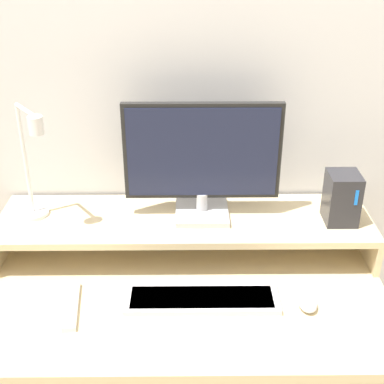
{
  "coord_description": "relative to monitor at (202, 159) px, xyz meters",
  "views": [
    {
      "loc": [
        0.01,
        -0.92,
        1.7
      ],
      "look_at": [
        0.02,
        0.38,
        1.03
      ],
      "focal_mm": 50.0,
      "sensor_mm": 36.0,
      "label": 1
    }
  ],
  "objects": [
    {
      "name": "router_dock",
      "position": [
        0.42,
        -0.05,
        -0.11
      ],
      "size": [
        0.09,
        0.11,
        0.16
      ],
      "color": "#28282D",
      "rests_on": "monitor_shelf"
    },
    {
      "name": "monitor",
      "position": [
        0.0,
        0.0,
        0.0
      ],
      "size": [
        0.47,
        0.18,
        0.37
      ],
      "color": "#BCBCC1",
      "rests_on": "monitor_shelf"
    },
    {
      "name": "remote_control",
      "position": [
        -0.37,
        -0.3,
        -0.31
      ],
      "size": [
        0.06,
        0.2,
        0.02
      ],
      "color": "white",
      "rests_on": "desk"
    },
    {
      "name": "mouse",
      "position": [
        0.28,
        -0.3,
        -0.3
      ],
      "size": [
        0.05,
        0.09,
        0.03
      ],
      "color": "silver",
      "rests_on": "desk"
    },
    {
      "name": "keyboard",
      "position": [
        -0.01,
        -0.28,
        -0.3
      ],
      "size": [
        0.43,
        0.12,
        0.02
      ],
      "color": "silver",
      "rests_on": "desk"
    },
    {
      "name": "wall_back",
      "position": [
        -0.05,
        0.17,
        0.21
      ],
      "size": [
        6.0,
        0.05,
        2.5
      ],
      "color": "silver",
      "rests_on": "ground_plane"
    },
    {
      "name": "desk",
      "position": [
        -0.05,
        -0.21,
        -0.53
      ],
      "size": [
        1.17,
        0.69,
        0.73
      ],
      "color": "beige",
      "rests_on": "ground_plane"
    },
    {
      "name": "desk_lamp",
      "position": [
        -0.51,
        -0.03,
        -0.02
      ],
      "size": [
        0.15,
        0.17,
        0.37
      ],
      "color": "silver",
      "rests_on": "monitor_shelf"
    },
    {
      "name": "monitor_shelf",
      "position": [
        -0.05,
        -0.02,
        -0.21
      ],
      "size": [
        1.17,
        0.31,
        0.12
      ],
      "color": "beige",
      "rests_on": "desk"
    }
  ]
}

